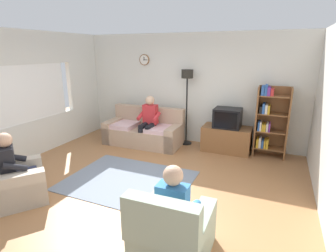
# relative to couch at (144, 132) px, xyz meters

# --- Properties ---
(ground_plane) EXTENTS (12.00, 12.00, 0.00)m
(ground_plane) POSITION_rel_couch_xyz_m (0.94, -1.94, -0.31)
(ground_plane) COLOR #9E6B42
(back_wall_assembly) EXTENTS (6.20, 0.17, 2.70)m
(back_wall_assembly) POSITION_rel_couch_xyz_m (0.94, 0.72, 1.04)
(back_wall_assembly) COLOR silver
(back_wall_assembly) RESTS_ON ground_plane
(left_wall_assembly) EXTENTS (0.12, 5.80, 2.70)m
(left_wall_assembly) POSITION_rel_couch_xyz_m (-1.92, -1.91, 1.03)
(left_wall_assembly) COLOR silver
(left_wall_assembly) RESTS_ON ground_plane
(couch) EXTENTS (1.92, 0.93, 0.90)m
(couch) POSITION_rel_couch_xyz_m (0.00, 0.00, 0.00)
(couch) COLOR tan
(couch) RESTS_ON ground_plane
(tv_stand) EXTENTS (1.10, 0.56, 0.58)m
(tv_stand) POSITION_rel_couch_xyz_m (2.01, 0.31, -0.02)
(tv_stand) COLOR brown
(tv_stand) RESTS_ON ground_plane
(tv) EXTENTS (0.60, 0.49, 0.44)m
(tv) POSITION_rel_couch_xyz_m (2.01, 0.28, 0.49)
(tv) COLOR black
(tv) RESTS_ON tv_stand
(bookshelf) EXTENTS (0.68, 0.36, 1.59)m
(bookshelf) POSITION_rel_couch_xyz_m (2.90, 0.38, 0.50)
(bookshelf) COLOR brown
(bookshelf) RESTS_ON ground_plane
(floor_lamp) EXTENTS (0.28, 0.28, 1.85)m
(floor_lamp) POSITION_rel_couch_xyz_m (0.98, 0.41, 1.14)
(floor_lamp) COLOR black
(floor_lamp) RESTS_ON ground_plane
(armchair_near_window) EXTENTS (1.17, 1.18, 0.90)m
(armchair_near_window) POSITION_rel_couch_xyz_m (-0.62, -3.16, -0.02)
(armchair_near_window) COLOR #BCAD99
(armchair_near_window) RESTS_ON ground_plane
(armchair_near_bookshelf) EXTENTS (0.82, 0.90, 0.90)m
(armchair_near_bookshelf) POSITION_rel_couch_xyz_m (2.09, -3.24, -0.02)
(armchair_near_bookshelf) COLOR gray
(armchair_near_bookshelf) RESTS_ON ground_plane
(area_rug) EXTENTS (2.20, 1.70, 0.01)m
(area_rug) POSITION_rel_couch_xyz_m (0.67, -1.88, -0.31)
(area_rug) COLOR slate
(area_rug) RESTS_ON ground_plane
(person_on_couch) EXTENTS (0.52, 0.54, 1.24)m
(person_on_couch) POSITION_rel_couch_xyz_m (0.19, -0.11, 0.39)
(person_on_couch) COLOR red
(person_on_couch) RESTS_ON ground_plane
(person_in_left_armchair) EXTENTS (0.62, 0.64, 1.12)m
(person_in_left_armchair) POSITION_rel_couch_xyz_m (-0.57, -3.09, 0.29)
(person_in_left_armchair) COLOR black
(person_in_left_armchair) RESTS_ON ground_plane
(person_in_right_armchair) EXTENTS (0.52, 0.54, 1.12)m
(person_in_right_armchair) POSITION_rel_couch_xyz_m (2.09, -3.15, 0.29)
(person_in_right_armchair) COLOR #3372B2
(person_in_right_armchair) RESTS_ON ground_plane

